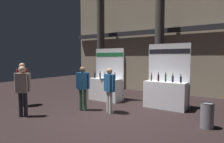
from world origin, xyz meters
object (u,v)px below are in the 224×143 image
object	(u,v)px
visitor_3	(23,80)
visitor_4	(109,86)
visitor_0	(83,85)
visitor_2	(23,87)
exhibitor_booth_1	(166,92)
exhibitor_booth_0	(106,87)
trash_bin	(207,116)

from	to	relation	value
visitor_3	visitor_4	bearing A→B (deg)	-92.89
visitor_0	visitor_3	size ratio (longest dim) A/B	0.94
visitor_2	visitor_3	xyz separation A→B (m)	(-1.37, 0.84, 0.05)
exhibitor_booth_1	visitor_0	size ratio (longest dim) A/B	1.54
exhibitor_booth_0	visitor_0	world-z (taller)	exhibitor_booth_0
visitor_0	exhibitor_booth_0	bearing A→B (deg)	71.56
visitor_0	visitor_2	size ratio (longest dim) A/B	0.97
exhibitor_booth_1	trash_bin	size ratio (longest dim) A/B	3.54
exhibitor_booth_0	visitor_2	size ratio (longest dim) A/B	1.42
exhibitor_booth_0	exhibitor_booth_1	distance (m)	2.72
exhibitor_booth_1	visitor_4	distance (m)	2.27
visitor_0	visitor_4	size ratio (longest dim) A/B	1.02
trash_bin	visitor_3	world-z (taller)	visitor_3
trash_bin	visitor_3	bearing A→B (deg)	-168.28
visitor_0	visitor_4	world-z (taller)	visitor_0
visitor_0	visitor_4	xyz separation A→B (m)	(0.98, 0.28, -0.02)
exhibitor_booth_0	visitor_4	size ratio (longest dim) A/B	1.49
trash_bin	visitor_0	size ratio (longest dim) A/B	0.43
visitor_0	visitor_4	bearing A→B (deg)	-11.98
trash_bin	visitor_2	size ratio (longest dim) A/B	0.42
exhibitor_booth_1	visitor_4	world-z (taller)	exhibitor_booth_1
exhibitor_booth_1	trash_bin	world-z (taller)	exhibitor_booth_1
trash_bin	visitor_3	distance (m)	6.69
visitor_0	visitor_2	xyz separation A→B (m)	(-1.11, -1.65, 0.03)
visitor_0	trash_bin	bearing A→B (deg)	-20.31
exhibitor_booth_0	visitor_4	bearing A→B (deg)	-51.06
exhibitor_booth_0	visitor_2	distance (m)	3.65
exhibitor_booth_0	visitor_3	size ratio (longest dim) A/B	1.37
trash_bin	visitor_4	xyz separation A→B (m)	(-3.06, -0.26, 0.58)
visitor_0	visitor_3	distance (m)	2.61
exhibitor_booth_0	visitor_4	xyz separation A→B (m)	(1.30, -1.61, 0.33)
visitor_0	visitor_2	distance (m)	1.99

